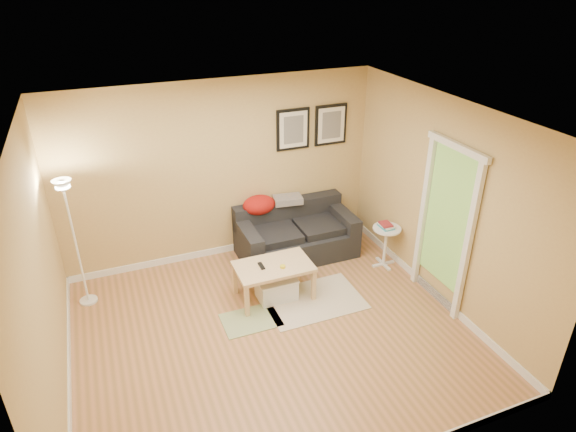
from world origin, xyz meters
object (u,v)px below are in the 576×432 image
object	(u,v)px
storage_bin	(276,288)
sofa	(297,232)
coffee_table	(274,281)
side_table	(385,247)
book_stack	(386,225)
floor_lamp	(77,248)

from	to	relation	value
storage_bin	sofa	bearing A→B (deg)	53.81
coffee_table	side_table	size ratio (longest dim) A/B	1.60
sofa	storage_bin	size ratio (longest dim) A/B	3.35
book_stack	side_table	bearing A→B (deg)	-44.82
book_stack	sofa	bearing A→B (deg)	160.96
storage_bin	floor_lamp	size ratio (longest dim) A/B	0.29
side_table	coffee_table	bearing A→B (deg)	-176.07
coffee_table	sofa	bearing A→B (deg)	46.27
book_stack	storage_bin	bearing A→B (deg)	-158.34
sofa	side_table	bearing A→B (deg)	-35.18
coffee_table	floor_lamp	size ratio (longest dim) A/B	0.57
book_stack	floor_lamp	xyz separation A→B (m)	(-4.01, 0.66, 0.17)
storage_bin	book_stack	world-z (taller)	book_stack
coffee_table	book_stack	xyz separation A→B (m)	(1.74, 0.13, 0.40)
sofa	storage_bin	distance (m)	1.15
sofa	book_stack	bearing A→B (deg)	-34.86
storage_bin	floor_lamp	bearing A→B (deg)	159.90
coffee_table	floor_lamp	bearing A→B (deg)	155.21
coffee_table	storage_bin	size ratio (longest dim) A/B	1.92
sofa	book_stack	world-z (taller)	sofa
storage_bin	coffee_table	bearing A→B (deg)	115.46
coffee_table	book_stack	bearing A→B (deg)	-1.03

